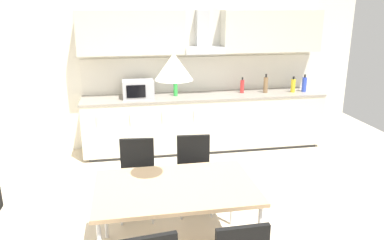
{
  "coord_description": "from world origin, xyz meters",
  "views": [
    {
      "loc": [
        -0.65,
        -3.56,
        2.28
      ],
      "look_at": [
        0.11,
        0.61,
        1.0
      ],
      "focal_mm": 35.0,
      "sensor_mm": 36.0,
      "label": 1
    }
  ],
  "objects_px": {
    "bottle_yellow": "(293,85)",
    "dining_table": "(176,190)",
    "bottle_green": "(176,89)",
    "chair_far_right": "(194,166)",
    "bottle_brown": "(266,85)",
    "chair_far_left": "(137,170)",
    "pendant_lamp": "(174,67)",
    "microwave": "(138,89)",
    "bottle_blue": "(304,84)",
    "bottle_red": "(242,86)"
  },
  "relations": [
    {
      "from": "bottle_red",
      "to": "dining_table",
      "type": "xyz_separation_m",
      "value": [
        -1.51,
        -2.79,
        -0.34
      ]
    },
    {
      "from": "bottle_blue",
      "to": "bottle_green",
      "type": "height_order",
      "value": "bottle_blue"
    },
    {
      "from": "microwave",
      "to": "bottle_yellow",
      "type": "xyz_separation_m",
      "value": [
        2.56,
        -0.05,
        -0.03
      ]
    },
    {
      "from": "bottle_green",
      "to": "chair_far_right",
      "type": "xyz_separation_m",
      "value": [
        -0.06,
        -1.92,
        -0.5
      ]
    },
    {
      "from": "chair_far_left",
      "to": "pendant_lamp",
      "type": "height_order",
      "value": "pendant_lamp"
    },
    {
      "from": "dining_table",
      "to": "bottle_brown",
      "type": "bearing_deg",
      "value": 55.28
    },
    {
      "from": "bottle_green",
      "to": "chair_far_left",
      "type": "xyz_separation_m",
      "value": [
        -0.71,
        -1.92,
        -0.5
      ]
    },
    {
      "from": "bottle_yellow",
      "to": "chair_far_right",
      "type": "relative_size",
      "value": 0.3
    },
    {
      "from": "bottle_red",
      "to": "chair_far_left",
      "type": "distance_m",
      "value": 2.71
    },
    {
      "from": "microwave",
      "to": "bottle_green",
      "type": "height_order",
      "value": "same"
    },
    {
      "from": "bottle_red",
      "to": "chair_far_right",
      "type": "xyz_separation_m",
      "value": [
        -1.18,
        -1.94,
        -0.5
      ]
    },
    {
      "from": "bottle_red",
      "to": "bottle_brown",
      "type": "bearing_deg",
      "value": -8.58
    },
    {
      "from": "chair_far_right",
      "to": "bottle_red",
      "type": "bearing_deg",
      "value": 58.83
    },
    {
      "from": "bottle_yellow",
      "to": "pendant_lamp",
      "type": "bearing_deg",
      "value": -131.28
    },
    {
      "from": "bottle_green",
      "to": "dining_table",
      "type": "xyz_separation_m",
      "value": [
        -0.39,
        -2.77,
        -0.34
      ]
    },
    {
      "from": "bottle_yellow",
      "to": "bottle_green",
      "type": "distance_m",
      "value": 1.97
    },
    {
      "from": "chair_far_right",
      "to": "microwave",
      "type": "bearing_deg",
      "value": 105.79
    },
    {
      "from": "bottle_red",
      "to": "bottle_green",
      "type": "distance_m",
      "value": 1.12
    },
    {
      "from": "bottle_green",
      "to": "chair_far_left",
      "type": "distance_m",
      "value": 2.11
    },
    {
      "from": "bottle_green",
      "to": "dining_table",
      "type": "bearing_deg",
      "value": -98.02
    },
    {
      "from": "bottle_yellow",
      "to": "chair_far_right",
      "type": "height_order",
      "value": "bottle_yellow"
    },
    {
      "from": "bottle_blue",
      "to": "dining_table",
      "type": "height_order",
      "value": "bottle_blue"
    },
    {
      "from": "bottle_yellow",
      "to": "dining_table",
      "type": "bearing_deg",
      "value": -131.28
    },
    {
      "from": "microwave",
      "to": "dining_table",
      "type": "distance_m",
      "value": 2.77
    },
    {
      "from": "bottle_brown",
      "to": "pendant_lamp",
      "type": "relative_size",
      "value": 0.98
    },
    {
      "from": "dining_table",
      "to": "chair_far_left",
      "type": "xyz_separation_m",
      "value": [
        -0.32,
        0.85,
        -0.16
      ]
    },
    {
      "from": "bottle_blue",
      "to": "bottle_yellow",
      "type": "relative_size",
      "value": 1.11
    },
    {
      "from": "dining_table",
      "to": "microwave",
      "type": "bearing_deg",
      "value": 94.22
    },
    {
      "from": "bottle_brown",
      "to": "bottle_blue",
      "type": "relative_size",
      "value": 1.07
    },
    {
      "from": "bottle_yellow",
      "to": "chair_far_left",
      "type": "distance_m",
      "value": 3.29
    },
    {
      "from": "bottle_blue",
      "to": "pendant_lamp",
      "type": "distance_m",
      "value": 3.8
    },
    {
      "from": "microwave",
      "to": "bottle_green",
      "type": "relative_size",
      "value": 1.72
    },
    {
      "from": "microwave",
      "to": "pendant_lamp",
      "type": "xyz_separation_m",
      "value": [
        0.2,
        -2.74,
        0.76
      ]
    },
    {
      "from": "bottle_blue",
      "to": "chair_far_right",
      "type": "bearing_deg",
      "value": -140.38
    },
    {
      "from": "bottle_yellow",
      "to": "bottle_green",
      "type": "xyz_separation_m",
      "value": [
        -1.97,
        0.08,
        0.01
      ]
    },
    {
      "from": "bottle_red",
      "to": "bottle_green",
      "type": "bearing_deg",
      "value": -179.0
    },
    {
      "from": "microwave",
      "to": "chair_far_left",
      "type": "distance_m",
      "value": 1.97
    },
    {
      "from": "bottle_yellow",
      "to": "pendant_lamp",
      "type": "xyz_separation_m",
      "value": [
        -2.36,
        -2.69,
        0.79
      ]
    },
    {
      "from": "chair_far_right",
      "to": "chair_far_left",
      "type": "xyz_separation_m",
      "value": [
        -0.65,
        -0.0,
        0.0
      ]
    },
    {
      "from": "bottle_red",
      "to": "chair_far_left",
      "type": "bearing_deg",
      "value": -133.22
    },
    {
      "from": "microwave",
      "to": "bottle_red",
      "type": "relative_size",
      "value": 1.84
    },
    {
      "from": "chair_far_right",
      "to": "bottle_blue",
      "type": "bearing_deg",
      "value": 39.62
    },
    {
      "from": "bottle_brown",
      "to": "dining_table",
      "type": "bearing_deg",
      "value": -124.72
    },
    {
      "from": "bottle_red",
      "to": "chair_far_left",
      "type": "height_order",
      "value": "bottle_red"
    },
    {
      "from": "bottle_blue",
      "to": "chair_far_left",
      "type": "xyz_separation_m",
      "value": [
        -2.88,
        -1.85,
        -0.51
      ]
    },
    {
      "from": "bottle_yellow",
      "to": "dining_table",
      "type": "distance_m",
      "value": 3.59
    },
    {
      "from": "chair_far_left",
      "to": "bottle_brown",
      "type": "bearing_deg",
      "value": 40.43
    },
    {
      "from": "bottle_red",
      "to": "pendant_lamp",
      "type": "relative_size",
      "value": 0.82
    },
    {
      "from": "bottle_brown",
      "to": "bottle_blue",
      "type": "height_order",
      "value": "bottle_brown"
    },
    {
      "from": "bottle_brown",
      "to": "bottle_red",
      "type": "bearing_deg",
      "value": 171.42
    }
  ]
}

